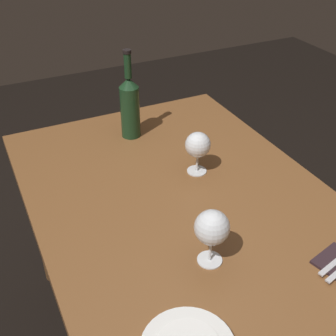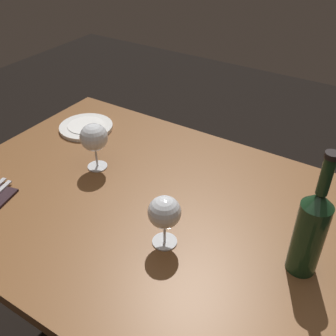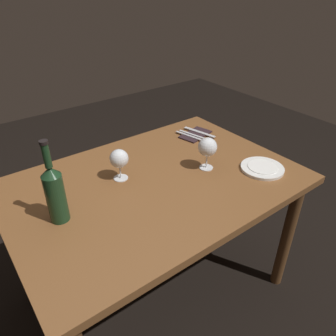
{
  "view_description": "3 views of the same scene",
  "coord_description": "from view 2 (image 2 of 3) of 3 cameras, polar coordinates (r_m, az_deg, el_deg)",
  "views": [
    {
      "loc": [
        0.95,
        -0.51,
        1.58
      ],
      "look_at": [
        -0.05,
        -0.03,
        0.84
      ],
      "focal_mm": 47.0,
      "sensor_mm": 36.0,
      "label": 1
    },
    {
      "loc": [
        -0.52,
        0.72,
        1.5
      ],
      "look_at": [
        -0.03,
        -0.04,
        0.86
      ],
      "focal_mm": 42.14,
      "sensor_mm": 36.0,
      "label": 2
    },
    {
      "loc": [
        -0.68,
        -1.0,
        1.55
      ],
      "look_at": [
        0.04,
        -0.04,
        0.81
      ],
      "focal_mm": 34.31,
      "sensor_mm": 36.0,
      "label": 3
    }
  ],
  "objects": [
    {
      "name": "dining_table",
      "position": [
        1.23,
        -2.35,
        -8.38
      ],
      "size": [
        1.3,
        0.9,
        0.74
      ],
      "color": "brown",
      "rests_on": "ground"
    },
    {
      "name": "wine_glass_left",
      "position": [
        1.28,
        -10.66,
        4.26
      ],
      "size": [
        0.09,
        0.09,
        0.16
      ],
      "color": "white",
      "rests_on": "dining_table"
    },
    {
      "name": "wine_glass_right",
      "position": [
        0.98,
        -0.52,
        -6.54
      ],
      "size": [
        0.08,
        0.08,
        0.15
      ],
      "color": "white",
      "rests_on": "dining_table"
    },
    {
      "name": "wine_bottle",
      "position": [
        0.96,
        19.92,
        -8.43
      ],
      "size": [
        0.07,
        0.07,
        0.34
      ],
      "color": "#19381E",
      "rests_on": "dining_table"
    },
    {
      "name": "dinner_plate",
      "position": [
        1.56,
        -11.76,
        5.84
      ],
      "size": [
        0.2,
        0.2,
        0.02
      ],
      "color": "white",
      "rests_on": "dining_table"
    }
  ]
}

